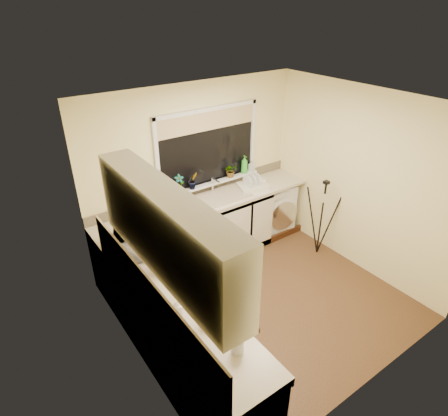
% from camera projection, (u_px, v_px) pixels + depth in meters
% --- Properties ---
extents(floor, '(3.20, 3.20, 0.00)m').
position_uv_depth(floor, '(261.00, 301.00, 4.85)').
color(floor, brown).
rests_on(floor, ground).
extents(ceiling, '(3.20, 3.20, 0.00)m').
position_uv_depth(ceiling, '(274.00, 106.00, 3.66)').
color(ceiling, white).
rests_on(ceiling, ground).
extents(wall_back, '(3.20, 0.00, 3.20)m').
position_uv_depth(wall_back, '(195.00, 172.00, 5.33)').
color(wall_back, '#FFF1AA').
rests_on(wall_back, ground).
extents(wall_front, '(3.20, 0.00, 3.20)m').
position_uv_depth(wall_front, '(386.00, 291.00, 3.18)').
color(wall_front, '#FFF1AA').
rests_on(wall_front, ground).
extents(wall_left, '(0.00, 3.00, 3.00)m').
position_uv_depth(wall_left, '(131.00, 269.00, 3.44)').
color(wall_left, '#FFF1AA').
rests_on(wall_left, ground).
extents(wall_right, '(0.00, 3.00, 3.00)m').
position_uv_depth(wall_right, '(359.00, 182.00, 5.07)').
color(wall_right, '#FFF1AA').
rests_on(wall_right, ground).
extents(base_cabinet_back, '(2.55, 0.60, 0.86)m').
position_uv_depth(base_cabinet_back, '(189.00, 238.00, 5.33)').
color(base_cabinet_back, silver).
rests_on(base_cabinet_back, floor).
extents(base_cabinet_left, '(0.54, 2.40, 0.86)m').
position_uv_depth(base_cabinet_left, '(182.00, 338.00, 3.77)').
color(base_cabinet_left, silver).
rests_on(base_cabinet_left, floor).
extents(worktop_back, '(3.20, 0.60, 0.04)m').
position_uv_depth(worktop_back, '(208.00, 203.00, 5.28)').
color(worktop_back, beige).
rests_on(worktop_back, base_cabinet_back).
extents(worktop_left, '(0.60, 2.40, 0.04)m').
position_uv_depth(worktop_left, '(179.00, 303.00, 3.55)').
color(worktop_left, beige).
rests_on(worktop_left, base_cabinet_left).
extents(upper_cabinet, '(0.28, 1.90, 0.70)m').
position_uv_depth(upper_cabinet, '(166.00, 231.00, 2.93)').
color(upper_cabinet, silver).
rests_on(upper_cabinet, wall_left).
extents(splashback_left, '(0.02, 2.40, 0.45)m').
position_uv_depth(splashback_left, '(148.00, 295.00, 3.28)').
color(splashback_left, beige).
rests_on(splashback_left, wall_left).
extents(splashback_back, '(3.20, 0.02, 0.14)m').
position_uv_depth(splashback_back, '(197.00, 189.00, 5.44)').
color(splashback_back, beige).
rests_on(splashback_back, wall_back).
extents(window_glass, '(1.50, 0.02, 1.00)m').
position_uv_depth(window_glass, '(208.00, 148.00, 5.26)').
color(window_glass, black).
rests_on(window_glass, wall_back).
extents(window_blind, '(1.50, 0.02, 0.25)m').
position_uv_depth(window_blind, '(208.00, 121.00, 5.06)').
color(window_blind, tan).
rests_on(window_blind, wall_back).
extents(windowsill, '(1.60, 0.14, 0.03)m').
position_uv_depth(windowsill, '(210.00, 183.00, 5.47)').
color(windowsill, white).
rests_on(windowsill, wall_back).
extents(sink, '(0.82, 0.46, 0.03)m').
position_uv_depth(sink, '(220.00, 197.00, 5.36)').
color(sink, tan).
rests_on(sink, worktop_back).
extents(faucet, '(0.03, 0.03, 0.24)m').
position_uv_depth(faucet, '(212.00, 185.00, 5.44)').
color(faucet, silver).
rests_on(faucet, worktop_back).
extents(washing_machine, '(0.66, 0.64, 0.83)m').
position_uv_depth(washing_machine, '(271.00, 207.00, 6.15)').
color(washing_machine, white).
rests_on(washing_machine, floor).
extents(laptop, '(0.31, 0.31, 0.21)m').
position_uv_depth(laptop, '(180.00, 206.00, 5.05)').
color(laptop, '#9B9BA2').
rests_on(laptop, worktop_back).
extents(kettle, '(0.17, 0.17, 0.22)m').
position_uv_depth(kettle, '(161.00, 262.00, 3.88)').
color(kettle, white).
rests_on(kettle, worktop_left).
extents(dish_rack, '(0.49, 0.42, 0.06)m').
position_uv_depth(dish_rack, '(253.00, 186.00, 5.61)').
color(dish_rack, beige).
rests_on(dish_rack, worktop_back).
extents(tripod, '(0.75, 0.75, 1.17)m').
position_uv_depth(tripod, '(321.00, 218.00, 5.50)').
color(tripod, black).
rests_on(tripod, floor).
extents(glass_jug, '(0.10, 0.10, 0.15)m').
position_uv_depth(glass_jug, '(237.00, 344.00, 3.01)').
color(glass_jug, silver).
rests_on(glass_jug, worktop_left).
extents(steel_jar, '(0.08, 0.08, 0.11)m').
position_uv_depth(steel_jar, '(178.00, 310.00, 3.37)').
color(steel_jar, silver).
rests_on(steel_jar, worktop_left).
extents(microwave, '(0.52, 0.61, 0.29)m').
position_uv_depth(microwave, '(132.00, 240.00, 4.18)').
color(microwave, white).
rests_on(microwave, worktop_left).
extents(plant_a, '(0.15, 0.12, 0.25)m').
position_uv_depth(plant_a, '(179.00, 183.00, 5.13)').
color(plant_a, '#999999').
rests_on(plant_a, windowsill).
extents(plant_b, '(0.13, 0.11, 0.24)m').
position_uv_depth(plant_b, '(193.00, 181.00, 5.23)').
color(plant_b, '#999999').
rests_on(plant_b, windowsill).
extents(plant_d, '(0.22, 0.20, 0.20)m').
position_uv_depth(plant_d, '(231.00, 171.00, 5.57)').
color(plant_d, '#999999').
rests_on(plant_d, windowsill).
extents(soap_bottle_green, '(0.11, 0.11, 0.26)m').
position_uv_depth(soap_bottle_green, '(244.00, 164.00, 5.70)').
color(soap_bottle_green, green).
rests_on(soap_bottle_green, windowsill).
extents(soap_bottle_clear, '(0.10, 0.10, 0.17)m').
position_uv_depth(soap_bottle_clear, '(252.00, 166.00, 5.77)').
color(soap_bottle_clear, '#999999').
rests_on(soap_bottle_clear, windowsill).
extents(cup_back, '(0.13, 0.13, 0.09)m').
position_uv_depth(cup_back, '(263.00, 181.00, 5.74)').
color(cup_back, white).
rests_on(cup_back, worktop_back).
extents(cup_left, '(0.13, 0.13, 0.09)m').
position_uv_depth(cup_left, '(206.00, 320.00, 3.28)').
color(cup_left, beige).
rests_on(cup_left, worktop_left).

